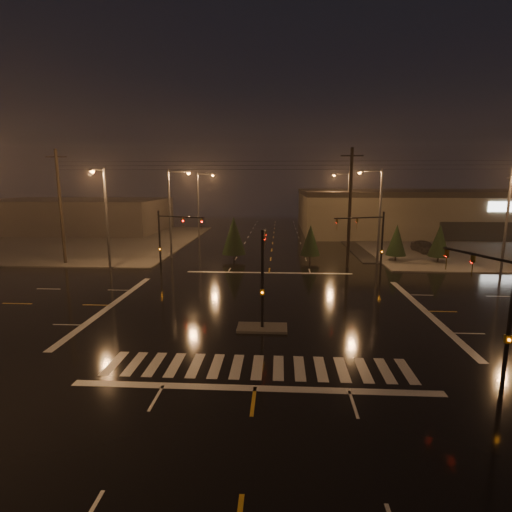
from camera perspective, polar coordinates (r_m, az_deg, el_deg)
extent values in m
plane|color=black|center=(28.14, 1.25, -7.47)|extent=(140.00, 140.00, 0.00)
cube|color=#4D4A44|center=(64.31, 30.20, 1.43)|extent=(36.00, 36.00, 0.12)
cube|color=#4D4A44|center=(65.22, -25.00, 1.99)|extent=(36.00, 36.00, 0.12)
cube|color=#4D4A44|center=(24.35, 0.89, -10.22)|extent=(3.00, 1.60, 0.15)
cube|color=beige|center=(19.79, 0.22, -15.57)|extent=(15.00, 2.60, 0.01)
cube|color=beige|center=(18.02, -0.16, -18.37)|extent=(16.00, 0.50, 0.01)
cube|color=beige|center=(38.74, 1.87, -2.40)|extent=(16.00, 0.50, 0.01)
cube|color=#665F49|center=(80.46, 28.56, 5.62)|extent=(60.00, 28.00, 7.00)
cube|color=black|center=(80.32, 28.77, 7.96)|extent=(60.20, 28.20, 0.80)
cube|color=#453E3C|center=(77.81, -24.26, 5.33)|extent=(30.00, 18.00, 5.60)
cylinder|color=black|center=(23.47, 0.91, -3.53)|extent=(0.18, 0.18, 6.00)
cylinder|color=black|center=(25.21, 1.15, 3.24)|extent=(0.12, 4.50, 0.12)
imported|color=#594707|center=(27.22, 1.32, 3.69)|extent=(0.16, 0.20, 1.00)
cube|color=#594707|center=(23.65, 0.90, -5.18)|extent=(0.25, 0.18, 0.35)
cylinder|color=black|center=(38.85, 17.56, 1.64)|extent=(0.18, 0.18, 6.00)
cylinder|color=black|center=(37.22, 14.56, 5.30)|extent=(4.74, 1.82, 0.12)
imported|color=#594707|center=(36.11, 11.49, 5.19)|extent=(0.24, 0.22, 1.00)
cube|color=#594707|center=(38.96, 17.50, 0.62)|extent=(0.25, 0.18, 0.35)
cylinder|color=black|center=(39.38, -13.59, 1.95)|extent=(0.18, 0.18, 6.00)
cylinder|color=black|center=(37.65, -10.69, 5.51)|extent=(4.74, 1.82, 0.12)
imported|color=#594707|center=(36.44, -7.74, 5.36)|extent=(0.24, 0.22, 1.00)
cube|color=#594707|center=(39.49, -13.54, 0.95)|extent=(0.25, 0.18, 0.35)
cylinder|color=black|center=(19.67, 32.50, -8.06)|extent=(0.18, 0.18, 6.00)
cylinder|color=black|center=(20.41, 29.00, 0.14)|extent=(1.48, 3.80, 0.12)
imported|color=#594707|center=(21.69, 25.63, 0.85)|extent=(0.22, 0.24, 1.00)
cube|color=#594707|center=(19.89, 32.29, -9.98)|extent=(0.25, 0.18, 0.35)
cylinder|color=#38383A|center=(46.59, -12.20, 5.79)|extent=(0.24, 0.24, 10.00)
cylinder|color=#38383A|center=(46.14, -10.98, 11.76)|extent=(2.40, 0.14, 0.14)
cube|color=#38383A|center=(45.89, -9.61, 11.75)|extent=(0.70, 0.30, 0.18)
sphere|color=orange|center=(45.88, -9.61, 11.59)|extent=(0.32, 0.32, 0.32)
cylinder|color=#38383A|center=(62.11, -8.25, 7.08)|extent=(0.24, 0.24, 10.00)
cylinder|color=#38383A|center=(61.78, -7.26, 11.54)|extent=(2.40, 0.14, 0.14)
cube|color=#38383A|center=(61.59, -6.23, 11.51)|extent=(0.70, 0.30, 0.18)
sphere|color=orange|center=(61.59, -6.23, 11.39)|extent=(0.32, 0.32, 0.32)
cylinder|color=#38383A|center=(44.16, 17.25, 5.30)|extent=(0.24, 0.24, 10.00)
cylinder|color=#38383A|center=(43.75, 16.04, 11.62)|extent=(2.40, 0.14, 0.14)
cube|color=#38383A|center=(43.52, 14.60, 11.63)|extent=(0.70, 0.30, 0.18)
sphere|color=orange|center=(43.52, 14.59, 11.46)|extent=(0.32, 0.32, 0.32)
cylinder|color=#38383A|center=(63.72, 13.00, 7.00)|extent=(0.24, 0.24, 10.00)
cylinder|color=#38383A|center=(63.43, 12.10, 11.36)|extent=(2.40, 0.14, 0.14)
cube|color=#38383A|center=(63.27, 11.09, 11.36)|extent=(0.70, 0.30, 0.18)
sphere|color=orange|center=(63.27, 11.09, 11.24)|extent=(0.32, 0.32, 0.32)
cylinder|color=#38383A|center=(42.00, -20.53, 4.85)|extent=(0.24, 0.24, 10.00)
cylinder|color=#38383A|center=(40.75, -21.67, 11.39)|extent=(0.14, 2.40, 0.14)
cube|color=#38383A|center=(39.76, -22.34, 11.31)|extent=(0.30, 0.70, 0.18)
sphere|color=orange|center=(39.75, -22.32, 11.12)|extent=(0.32, 0.32, 0.32)
cylinder|color=#38383A|center=(43.79, 32.17, 4.11)|extent=(0.24, 0.24, 10.00)
cylinder|color=black|center=(46.85, -26.14, 6.20)|extent=(0.32, 0.32, 12.00)
cube|color=black|center=(46.83, -26.67, 12.55)|extent=(2.20, 0.12, 0.12)
cylinder|color=black|center=(41.42, 13.24, 6.56)|extent=(0.32, 0.32, 12.00)
cube|color=black|center=(41.40, 13.56, 13.75)|extent=(2.20, 0.12, 0.12)
cylinder|color=black|center=(46.76, 19.28, -0.31)|extent=(0.18, 0.18, 0.70)
cone|color=black|center=(46.44, 19.43, 2.18)|extent=(2.17, 2.17, 3.39)
cylinder|color=black|center=(47.74, 24.54, -0.46)|extent=(0.18, 0.18, 0.70)
cone|color=black|center=(47.42, 24.73, 2.03)|extent=(2.24, 2.24, 3.50)
cylinder|color=black|center=(44.93, -3.16, -0.14)|extent=(0.18, 0.18, 0.70)
cone|color=black|center=(44.54, -3.19, 2.96)|extent=(2.69, 2.69, 4.20)
cylinder|color=black|center=(44.54, 7.71, -0.32)|extent=(0.18, 0.18, 0.70)
cone|color=black|center=(44.20, 7.78, 2.27)|extent=(2.15, 2.15, 3.37)
imported|color=black|center=(53.48, 22.90, 1.23)|extent=(2.29, 4.76, 1.57)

